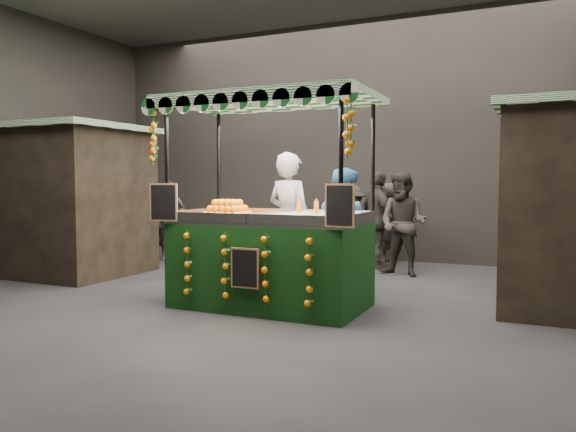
% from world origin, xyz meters
% --- Properties ---
extents(ground, '(12.00, 12.00, 0.00)m').
position_xyz_m(ground, '(0.00, 0.00, 0.00)').
color(ground, black).
rests_on(ground, ground).
extents(market_hall, '(12.10, 10.10, 5.05)m').
position_xyz_m(market_hall, '(0.00, 0.00, 3.38)').
color(market_hall, black).
rests_on(market_hall, ground).
extents(neighbour_stall_left, '(3.00, 2.20, 2.60)m').
position_xyz_m(neighbour_stall_left, '(-4.40, 1.00, 1.31)').
color(neighbour_stall_left, black).
rests_on(neighbour_stall_left, ground).
extents(juice_stall, '(2.80, 1.65, 2.71)m').
position_xyz_m(juice_stall, '(0.28, 0.07, 0.84)').
color(juice_stall, black).
rests_on(juice_stall, ground).
extents(vendor_grey, '(0.85, 0.66, 2.06)m').
position_xyz_m(vendor_grey, '(0.06, 1.15, 1.03)').
color(vendor_grey, gray).
rests_on(vendor_grey, ground).
extents(vendor_blue, '(1.05, 0.92, 1.82)m').
position_xyz_m(vendor_blue, '(0.86, 1.21, 0.91)').
color(vendor_blue, navy).
rests_on(vendor_blue, ground).
extents(shopper_0, '(0.71, 0.65, 1.63)m').
position_xyz_m(shopper_0, '(-3.57, 3.14, 0.82)').
color(shopper_0, '#2B2523').
rests_on(shopper_0, ground).
extents(shopper_1, '(1.02, 0.88, 1.81)m').
position_xyz_m(shopper_1, '(1.27, 3.21, 0.90)').
color(shopper_1, black).
rests_on(shopper_1, ground).
extents(shopper_2, '(1.08, 1.07, 1.83)m').
position_xyz_m(shopper_2, '(0.64, 3.84, 0.92)').
color(shopper_2, '#2C2824').
rests_on(shopper_2, ground).
extents(shopper_3, '(1.16, 0.99, 1.55)m').
position_xyz_m(shopper_3, '(-0.02, 4.30, 0.78)').
color(shopper_3, black).
rests_on(shopper_3, ground).
extents(shopper_4, '(0.90, 0.80, 1.54)m').
position_xyz_m(shopper_4, '(-4.50, 2.45, 0.77)').
color(shopper_4, '#2E2925').
rests_on(shopper_4, ground).
extents(shopper_5, '(1.44, 1.34, 1.61)m').
position_xyz_m(shopper_5, '(3.49, 3.72, 0.80)').
color(shopper_5, '#2C2723').
rests_on(shopper_5, ground).
extents(shopper_6, '(0.47, 0.64, 1.60)m').
position_xyz_m(shopper_6, '(0.61, 4.60, 0.80)').
color(shopper_6, '#2B2623').
rests_on(shopper_6, ground).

